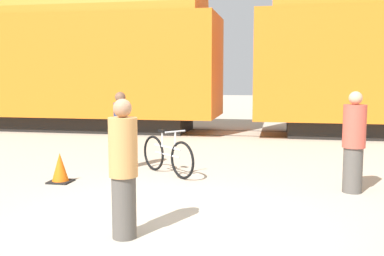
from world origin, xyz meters
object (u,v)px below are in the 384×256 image
object	(u,v)px
freight_train	(237,49)
bicycle_silver	(167,155)
person_in_red	(354,143)
traffic_cone	(60,169)
person_in_navy	(121,130)
person_in_tan	(123,169)

from	to	relation	value
freight_train	bicycle_silver	bearing A→B (deg)	-96.21
person_in_red	traffic_cone	xyz separation A→B (m)	(-5.15, -0.26, -0.59)
bicycle_silver	freight_train	bearing A→B (deg)	83.79
traffic_cone	freight_train	bearing A→B (deg)	72.11
person_in_red	bicycle_silver	bearing A→B (deg)	76.19
bicycle_silver	person_in_red	world-z (taller)	person_in_red
person_in_navy	person_in_tan	bearing A→B (deg)	157.06
person_in_navy	person_in_red	world-z (taller)	person_in_red
freight_train	bicycle_silver	world-z (taller)	freight_train
person_in_red	person_in_navy	bearing A→B (deg)	75.28
person_in_red	person_in_tan	xyz separation A→B (m)	(-3.03, -2.75, -0.00)
person_in_navy	traffic_cone	distance (m)	1.61
bicycle_silver	person_in_navy	size ratio (longest dim) A/B	0.82
freight_train	person_in_tan	bearing A→B (deg)	-92.18
freight_train	person_in_tan	size ratio (longest dim) A/B	16.74
freight_train	person_in_tan	world-z (taller)	freight_train
person_in_navy	freight_train	bearing A→B (deg)	-58.90
person_in_red	traffic_cone	size ratio (longest dim) A/B	3.08
person_in_red	traffic_cone	distance (m)	5.19
person_in_navy	person_in_red	xyz separation A→B (m)	(4.45, -1.07, 0.01)
person_in_tan	traffic_cone	xyz separation A→B (m)	(-2.11, 2.48, -0.59)
bicycle_silver	person_in_navy	bearing A→B (deg)	163.67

